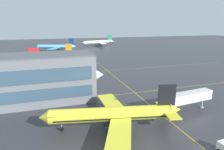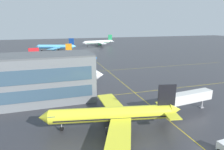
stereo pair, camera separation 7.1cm
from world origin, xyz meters
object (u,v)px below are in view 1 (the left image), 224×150
at_px(airliner_distant_taxiway, 99,42).
at_px(jet_bridge, 183,98).
at_px(airliner_third_row, 64,61).
at_px(airliner_far_right_stand, 56,47).
at_px(airliner_front_gate, 113,114).
at_px(airliner_second_row, 52,77).
at_px(airliner_far_left_stand, 50,54).

bearing_deg(airliner_distant_taxiway, jet_bridge, -95.71).
height_order(airliner_third_row, airliner_distant_taxiway, airliner_third_row).
bearing_deg(jet_bridge, airliner_far_right_stand, 102.01).
bearing_deg(airliner_third_row, airliner_front_gate, -84.62).
xyz_separation_m(airliner_far_right_stand, jet_bridge, (29.19, -137.19, 0.21)).
bearing_deg(airliner_distant_taxiway, airliner_third_row, -113.31).
bearing_deg(airliner_third_row, jet_bridge, -67.08).
xyz_separation_m(airliner_second_row, jet_bridge, (33.94, -33.01, -0.08)).
bearing_deg(jet_bridge, airliner_far_left_stand, 109.32).
height_order(airliner_far_right_stand, jet_bridge, airliner_far_right_stand).
bearing_deg(airliner_far_right_stand, airliner_distant_taxiway, 32.68).
distance_m(airliner_far_right_stand, airliner_distant_taxiway, 54.46).
relative_size(airliner_distant_taxiway, jet_bridge, 2.25).
bearing_deg(airliner_third_row, airliner_distant_taxiway, 66.69).
height_order(airliner_far_left_stand, airliner_far_right_stand, airliner_far_right_stand).
bearing_deg(airliner_far_left_stand, airliner_second_row, -89.67).
relative_size(airliner_far_right_stand, jet_bridge, 2.14).
bearing_deg(airliner_front_gate, airliner_second_row, 110.07).
distance_m(airliner_third_row, airliner_distant_taxiway, 111.08).
xyz_separation_m(airliner_second_row, airliner_third_row, (6.63, 31.57, -0.00)).
relative_size(airliner_front_gate, airliner_second_row, 0.85).
bearing_deg(airliner_far_right_stand, airliner_second_row, -92.61).
bearing_deg(airliner_far_left_stand, airliner_front_gate, -82.44).
relative_size(airliner_front_gate, airliner_far_left_stand, 1.00).
xyz_separation_m(airliner_front_gate, airliner_third_row, (-6.30, 66.97, 0.61)).
height_order(airliner_distant_taxiway, jet_bridge, airliner_distant_taxiway).
xyz_separation_m(airliner_third_row, airliner_far_right_stand, (-1.88, 72.61, -0.29)).
distance_m(airliner_second_row, airliner_far_left_stand, 64.85).
bearing_deg(airliner_far_right_stand, airliner_front_gate, -86.64).
height_order(airliner_far_left_stand, jet_bridge, airliner_far_left_stand).
distance_m(airliner_third_row, airliner_far_left_stand, 34.01).
relative_size(airliner_front_gate, airliner_far_right_stand, 0.93).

